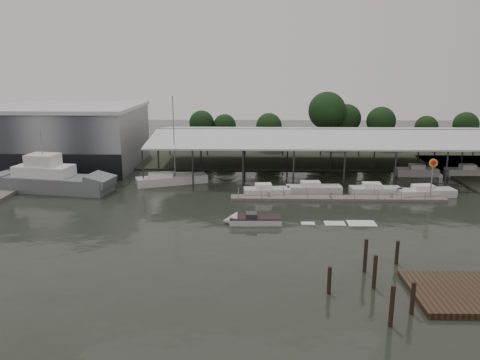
{
  "coord_description": "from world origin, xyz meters",
  "views": [
    {
      "loc": [
        3.54,
        -49.09,
        17.32
      ],
      "look_at": [
        2.2,
        10.46,
        2.5
      ],
      "focal_mm": 35.0,
      "sensor_mm": 36.0,
      "label": 1
    }
  ],
  "objects_px": {
    "grey_trawler": "(52,180)",
    "speedboat_underway": "(251,220)",
    "white_sailboat": "(171,180)",
    "shell_fuel_sign": "(433,171)"
  },
  "relations": [
    {
      "from": "grey_trawler",
      "to": "speedboat_underway",
      "type": "height_order",
      "value": "grey_trawler"
    },
    {
      "from": "grey_trawler",
      "to": "speedboat_underway",
      "type": "xyz_separation_m",
      "value": [
        27.74,
        -13.23,
        -1.19
      ]
    },
    {
      "from": "grey_trawler",
      "to": "white_sailboat",
      "type": "relative_size",
      "value": 1.36
    },
    {
      "from": "shell_fuel_sign",
      "to": "speedboat_underway",
      "type": "relative_size",
      "value": 0.32
    },
    {
      "from": "white_sailboat",
      "to": "shell_fuel_sign",
      "type": "bearing_deg",
      "value": -33.33
    },
    {
      "from": "speedboat_underway",
      "to": "shell_fuel_sign",
      "type": "bearing_deg",
      "value": -159.14
    },
    {
      "from": "grey_trawler",
      "to": "speedboat_underway",
      "type": "bearing_deg",
      "value": -15.73
    },
    {
      "from": "white_sailboat",
      "to": "grey_trawler",
      "type": "bearing_deg",
      "value": 174.17
    },
    {
      "from": "shell_fuel_sign",
      "to": "white_sailboat",
      "type": "height_order",
      "value": "white_sailboat"
    },
    {
      "from": "shell_fuel_sign",
      "to": "white_sailboat",
      "type": "distance_m",
      "value": 36.27
    }
  ]
}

